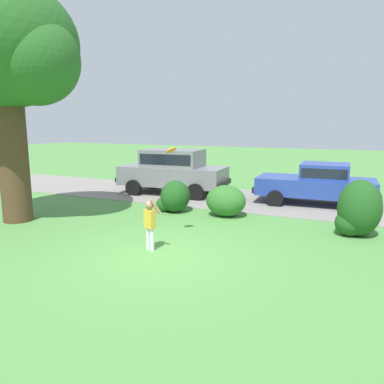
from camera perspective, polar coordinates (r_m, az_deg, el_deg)
The scene contains 10 objects.
ground_plane at distance 8.58m, azimuth -5.35°, elevation -9.98°, with size 80.00×80.00×0.00m, color #518E42.
driveway_strip at distance 14.90m, azimuth 8.16°, elevation -1.18°, with size 28.00×4.40×0.02m, color gray.
oak_tree_large at distance 12.65m, azimuth -26.23°, elevation 18.69°, with size 4.57×4.29×7.10m.
shrub_near_tree at distance 12.71m, azimuth -2.80°, elevation -0.81°, with size 1.15×1.10×1.09m.
shrub_centre_left at distance 12.13m, azimuth 5.24°, elevation -1.36°, with size 1.32×1.08×1.03m.
shrub_centre at distance 10.91m, azimuth 24.21°, elevation -2.63°, with size 1.17×1.17×1.53m.
parked_sedan at distance 14.55m, azimuth 18.85°, elevation 1.43°, with size 4.46×2.21×1.56m.
parked_suv at distance 15.86m, azimuth -2.98°, elevation 3.52°, with size 4.79×2.28×1.92m.
child_thrower at distance 8.85m, azimuth -6.51°, elevation -4.49°, with size 0.48×0.23×1.29m.
frisbee at distance 9.45m, azimuth -3.24°, elevation 6.47°, with size 0.28×0.28×0.19m.
Camera 1 is at (4.01, -6.97, 2.99)m, focal length 34.58 mm.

